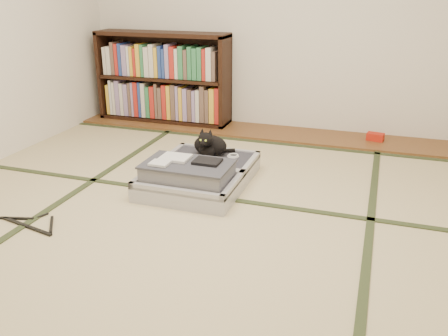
% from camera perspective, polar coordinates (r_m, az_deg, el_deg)
% --- Properties ---
extents(floor, '(4.50, 4.50, 0.00)m').
position_cam_1_polar(floor, '(2.92, -3.13, -6.83)').
color(floor, '#CCB788').
rests_on(floor, ground).
extents(wood_strip, '(4.00, 0.50, 0.02)m').
position_cam_1_polar(wood_strip, '(4.70, 5.84, 4.25)').
color(wood_strip, brown).
rests_on(wood_strip, ground).
extents(red_item, '(0.16, 0.12, 0.07)m').
position_cam_1_polar(red_item, '(4.61, 17.74, 3.60)').
color(red_item, '#B61E0E').
rests_on(red_item, wood_strip).
extents(tatami_borders, '(4.00, 4.50, 0.01)m').
position_cam_1_polar(tatami_borders, '(3.34, -0.03, -2.99)').
color(tatami_borders, '#2D381E').
rests_on(tatami_borders, ground).
extents(bookcase, '(1.39, 0.32, 0.92)m').
position_cam_1_polar(bookcase, '(5.04, -7.29, 10.52)').
color(bookcase, black).
rests_on(bookcase, wood_strip).
extents(suitcase, '(0.68, 0.90, 0.27)m').
position_cam_1_polar(suitcase, '(3.42, -3.18, -0.75)').
color(suitcase, '#A8A8AD').
rests_on(suitcase, floor).
extents(cat, '(0.30, 0.30, 0.24)m').
position_cam_1_polar(cat, '(3.64, -1.77, 2.77)').
color(cat, black).
rests_on(cat, suitcase).
extents(cable_coil, '(0.09, 0.09, 0.02)m').
position_cam_1_polar(cable_coil, '(3.65, 1.11, 1.47)').
color(cable_coil, white).
rests_on(cable_coil, suitcase).
extents(hanger, '(0.45, 0.24, 0.01)m').
position_cam_1_polar(hanger, '(3.15, -22.25, -6.20)').
color(hanger, black).
rests_on(hanger, floor).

